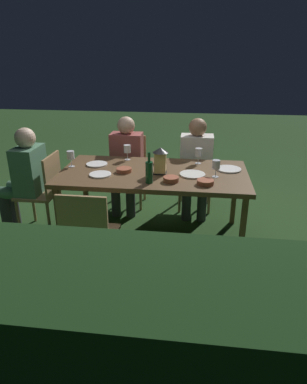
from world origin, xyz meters
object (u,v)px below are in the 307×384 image
(person_in_green, at_px, (25,175))
(plate_a, at_px, (97,164))
(chair_side_right_b, at_px, (89,234))
(bowl_olives, at_px, (124,170))
(chair_head_far, at_px, (44,189))
(plate_c, at_px, (229,169))
(dining_table, at_px, (153,176))
(bowl_dip, at_px, (205,182))
(green_bottle_on_table, at_px, (149,172))
(wine_glass_d, at_px, (216,165))
(bowl_salad, at_px, (161,161))
(wine_glass_a, at_px, (199,153))
(plate_b, at_px, (192,174))
(bowl_bread, at_px, (171,179))
(wine_glass_b, at_px, (71,156))
(plate_d, at_px, (100,174))
(wine_glass_c, at_px, (127,150))
(chair_side_left_b, at_px, (129,167))
(person_in_rust, at_px, (126,160))
(lantern_centerpiece, at_px, (160,159))
(person_in_cream, at_px, (196,163))
(chair_side_left_a, at_px, (196,169))

(person_in_green, bearing_deg, plate_a, -168.98)
(chair_side_right_b, distance_m, bowl_olives, 0.89)
(chair_head_far, bearing_deg, plate_c, -175.41)
(dining_table, xyz_separation_m, bowl_dip, (-0.51, 0.29, 0.07))
(plate_c, bearing_deg, green_bottle_on_table, 32.04)
(wine_glass_d, distance_m, bowl_salad, 0.69)
(wine_glass_a, bearing_deg, chair_side_right_b, 54.39)
(plate_b, bearing_deg, bowl_bread, 46.92)
(wine_glass_b, relative_size, bowl_dip, 1.09)
(plate_d, bearing_deg, bowl_salad, -139.79)
(bowl_olives, relative_size, bowl_bread, 1.05)
(wine_glass_c, height_order, bowl_bread, wine_glass_c)
(chair_side_left_b, bearing_deg, green_bottle_on_table, 109.58)
(green_bottle_on_table, height_order, wine_glass_c, green_bottle_on_table)
(wine_glass_c, distance_m, bowl_olives, 0.43)
(green_bottle_on_table, bearing_deg, person_in_rust, -66.97)
(chair_side_left_b, xyz_separation_m, bowl_dip, (-0.94, 1.17, 0.28))
(wine_glass_a, height_order, bowl_olives, wine_glass_a)
(wine_glass_c, height_order, bowl_olives, wine_glass_c)
(person_in_rust, bearing_deg, chair_side_left_b, -90.00)
(wine_glass_c, distance_m, plate_c, 1.12)
(lantern_centerpiece, distance_m, plate_b, 0.35)
(person_in_cream, distance_m, wine_glass_b, 1.46)
(plate_b, distance_m, plate_d, 0.90)
(wine_glass_a, bearing_deg, person_in_green, 10.26)
(lantern_centerpiece, xyz_separation_m, bowl_bread, (-0.12, 0.22, -0.12))
(chair_side_right_b, bearing_deg, green_bottle_on_table, -127.08)
(chair_side_left_a, height_order, person_in_cream, person_in_cream)
(plate_d, bearing_deg, green_bottle_on_table, 163.80)
(person_in_green, bearing_deg, person_in_cream, -159.27)
(bowl_olives, bearing_deg, person_in_rust, -79.85)
(chair_side_left_b, relative_size, bowl_bread, 5.95)
(person_in_cream, distance_m, wine_glass_a, 0.42)
(chair_side_left_a, distance_m, bowl_olives, 1.20)
(lantern_centerpiece, bearing_deg, chair_side_left_a, -110.72)
(chair_side_left_b, xyz_separation_m, wine_glass_b, (0.45, 0.82, 0.37))
(person_in_cream, bearing_deg, plate_b, 87.53)
(wine_glass_c, bearing_deg, lantern_centerpiece, 134.87)
(bowl_salad, bearing_deg, chair_side_left_a, -123.02)
(wine_glass_c, bearing_deg, chair_side_left_a, -146.27)
(wine_glass_b, relative_size, plate_c, 0.68)
(green_bottle_on_table, bearing_deg, person_in_cream, -112.80)
(wine_glass_b, bearing_deg, person_in_green, 6.09)
(chair_side_right_b, xyz_separation_m, bowl_dip, (-0.94, -0.58, 0.28))
(dining_table, distance_m, bowl_bread, 0.33)
(plate_c, height_order, bowl_bread, bowl_bread)
(lantern_centerpiece, relative_size, plate_c, 1.06)
(plate_c, xyz_separation_m, bowl_salad, (0.72, -0.14, 0.02))
(person_in_cream, height_order, chair_side_right_b, person_in_cream)
(wine_glass_c, bearing_deg, bowl_dip, 142.08)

